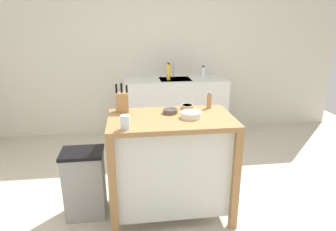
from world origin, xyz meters
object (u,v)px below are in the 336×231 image
bowl_ceramic_small (191,115)px  sink_faucet (173,70)px  knife_block (122,102)px  kitchen_island (171,161)px  bowl_stoneware_deep (187,107)px  bottle_spray_cleaner (203,72)px  pepper_grinder (209,100)px  bottle_dish_soap (169,72)px  bowl_ceramic_wide (170,111)px  drinking_cup (125,122)px  trash_bin (85,183)px

bowl_ceramic_small → sink_faucet: (0.15, 2.00, 0.05)m
knife_block → kitchen_island: bearing=-27.7°
bowl_stoneware_deep → bowl_ceramic_small: 0.26m
bottle_spray_cleaner → bowl_stoneware_deep: bearing=-108.7°
bowl_stoneware_deep → pepper_grinder: size_ratio=0.73×
bowl_stoneware_deep → bowl_ceramic_small: size_ratio=0.67×
knife_block → bottle_spray_cleaner: size_ratio=1.48×
sink_faucet → bottle_dish_soap: bearing=-116.3°
bowl_stoneware_deep → bowl_ceramic_wide: size_ratio=0.87×
bowl_ceramic_wide → drinking_cup: 0.52m
kitchen_island → bowl_stoneware_deep: bowl_stoneware_deep is taller
pepper_grinder → bottle_spray_cleaner: (0.36, 1.66, -0.03)m
bowl_ceramic_small → knife_block: bearing=156.5°
bowl_stoneware_deep → bottle_dish_soap: size_ratio=0.46×
drinking_cup → sink_faucet: bearing=72.6°
bowl_ceramic_wide → bottle_dish_soap: (0.21, 1.65, 0.06)m
kitchen_island → pepper_grinder: (0.38, 0.23, 0.48)m
pepper_grinder → bottle_spray_cleaner: size_ratio=0.89×
sink_faucet → bottle_spray_cleaner: 0.44m
bowl_ceramic_small → bottle_spray_cleaner: bearing=73.1°
kitchen_island → drinking_cup: size_ratio=9.80×
kitchen_island → trash_bin: (-0.76, 0.07, -0.20)m
kitchen_island → bottle_spray_cleaner: size_ratio=6.08×
kitchen_island → bottle_dish_soap: size_ratio=4.32×
bowl_ceramic_wide → pepper_grinder: 0.40m
bowl_ceramic_small → trash_bin: bearing=173.8°
bowl_ceramic_wide → bottle_spray_cleaner: bearing=67.5°
knife_block → bottle_spray_cleaner: (1.15, 1.68, -0.05)m
trash_bin → kitchen_island: bearing=-5.0°
trash_bin → bottle_spray_cleaner: (1.51, 1.82, 0.65)m
bowl_ceramic_small → bowl_ceramic_wide: bearing=136.6°
bottle_spray_cleaner → bottle_dish_soap: (-0.53, -0.12, 0.04)m
bowl_ceramic_wide → bowl_ceramic_small: bearing=-43.4°
bowl_stoneware_deep → trash_bin: 1.15m
bowl_ceramic_small → drinking_cup: 0.57m
drinking_cup → pepper_grinder: (0.76, 0.46, 0.02)m
sink_faucet → trash_bin: bearing=-119.6°
bowl_stoneware_deep → drinking_cup: bearing=-140.7°
bowl_stoneware_deep → kitchen_island: bearing=-129.0°
knife_block → sink_faucet: (0.72, 1.76, -0.02)m
knife_block → bowl_ceramic_wide: bearing=-13.8°
bowl_stoneware_deep → bowl_ceramic_small: (-0.02, -0.26, 0.01)m
bowl_ceramic_small → drinking_cup: drinking_cup is taller
kitchen_island → bowl_ceramic_wide: (0.01, 0.11, 0.43)m
knife_block → pepper_grinder: (0.79, 0.02, -0.02)m
bowl_stoneware_deep → drinking_cup: drinking_cup is taller
trash_bin → bottle_spray_cleaner: bottle_spray_cleaner is taller
bowl_ceramic_wide → bottle_dish_soap: bottle_dish_soap is taller
bowl_stoneware_deep → bottle_spray_cleaner: (0.56, 1.66, 0.02)m
bowl_ceramic_wide → trash_bin: bowl_ceramic_wide is taller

